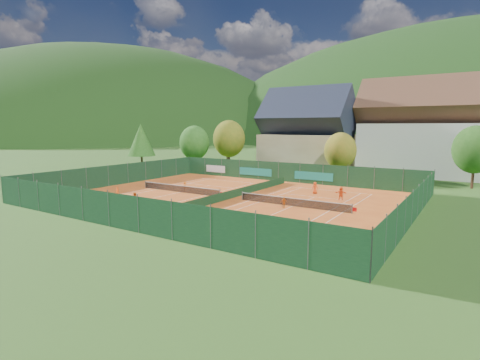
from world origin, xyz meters
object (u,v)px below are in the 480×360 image
chalet (307,137)px  player_right_far_b (341,193)px  hotel_block_a (423,133)px  player_left_far (185,186)px  player_left_mid (135,200)px  ball_hopper (279,239)px  player_right_near (284,202)px  player_right_far_a (315,188)px  player_left_near (117,192)px

chalet → player_right_far_b: 28.27m
hotel_block_a → player_left_far: 43.02m
player_left_mid → hotel_block_a: bearing=102.1°
chalet → player_left_far: size_ratio=12.60×
player_right_far_b → ball_hopper: bearing=78.0°
player_right_near → player_right_far_b: player_right_far_b is taller
chalet → player_right_far_a: chalet is taller
hotel_block_a → player_right_far_b: (-4.74, -29.70, -6.61)m
hotel_block_a → player_left_far: (-24.00, -35.07, -6.74)m
hotel_block_a → player_left_near: hotel_block_a is taller
player_left_mid → player_right_far_a: 22.27m
chalet → player_left_near: bearing=-103.4°
player_right_near → player_right_far_a: 9.81m
player_left_near → player_left_mid: size_ratio=0.86×
chalet → player_left_near: size_ratio=12.34×
chalet → player_left_far: (-5.00, -29.07, -5.98)m
hotel_block_a → player_right_near: 38.78m
hotel_block_a → player_right_far_a: hotel_block_a is taller
player_right_far_a → chalet: bearing=-78.7°
chalet → player_right_far_a: 24.44m
player_right_near → chalet: bearing=60.2°
chalet → player_right_far_a: bearing=-64.6°
player_left_mid → player_left_far: (-1.83, 10.20, -0.12)m
player_left_mid → player_right_far_a: size_ratio=1.00×
player_right_near → player_right_far_b: 8.40m
ball_hopper → player_left_mid: player_left_mid is taller
chalet → player_right_far_a: size_ratio=10.69×
player_left_mid → player_right_far_a: (13.34, 17.83, -0.00)m
player_right_near → player_left_mid: bearing=161.8°
player_left_near → player_right_far_a: (18.99, 15.50, 0.10)m
ball_hopper → player_right_near: size_ratio=0.68×
player_left_mid → player_right_near: (13.74, 8.03, -0.17)m
ball_hopper → player_left_far: player_left_far is taller
player_left_near → player_right_far_b: bearing=13.7°
player_left_near → player_left_far: 8.74m
hotel_block_a → ball_hopper: size_ratio=27.00×
player_left_far → chalet: bearing=-109.0°
player_right_far_a → player_right_far_b: player_right_far_b is taller
player_left_far → player_left_near: bearing=54.9°
player_left_far → player_right_near: 15.72m
player_right_near → player_right_far_a: size_ratio=0.78×
player_right_far_a → hotel_block_a: bearing=-121.9°
player_right_near → player_right_far_b: (3.69, 7.54, 0.18)m
player_left_near → player_right_near: bearing=0.2°
ball_hopper → player_right_far_b: size_ratio=0.52×
player_left_far → player_left_mid: bearing=90.9°
player_right_far_b → player_right_far_a: bearing=-46.0°
chalet → player_right_near: 33.53m
chalet → player_right_near: size_ratio=13.71×
player_left_far → player_right_far_b: 19.99m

